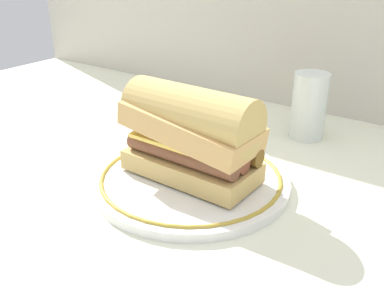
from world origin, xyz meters
The scene contains 4 objects.
ground_plane centered at (0.00, 0.00, 0.00)m, with size 1.50×1.50×0.00m, color silver.
plate centered at (-0.01, 0.00, 0.01)m, with size 0.26×0.26×0.01m.
sausage_sandwich centered at (-0.01, 0.00, 0.08)m, with size 0.18×0.09×0.12m.
drinking_glass centered at (0.06, 0.24, 0.05)m, with size 0.06×0.06×0.11m.
Camera 1 is at (0.30, -0.42, 0.29)m, focal length 41.22 mm.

